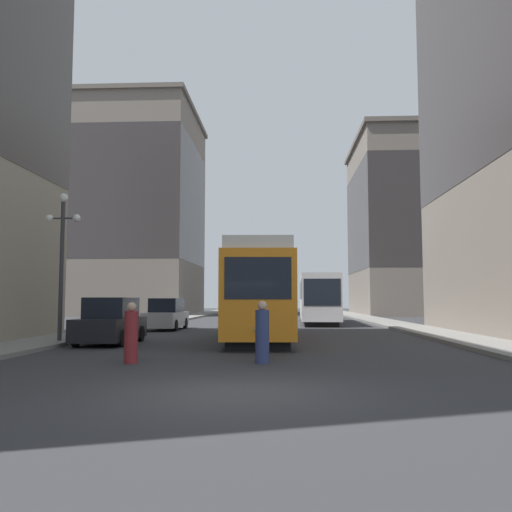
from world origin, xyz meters
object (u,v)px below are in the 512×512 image
at_px(transit_bus, 318,297).
at_px(lamp_post_left_near, 62,244).
at_px(pedestrian_crossing_far, 262,334).
at_px(parked_car_left_near, 111,322).
at_px(streetcar, 258,292).
at_px(pedestrian_crossing_near, 131,335).
at_px(parked_car_left_mid, 166,315).

height_order(transit_bus, lamp_post_left_near, lamp_post_left_near).
bearing_deg(pedestrian_crossing_far, parked_car_left_near, -117.61).
height_order(streetcar, parked_car_left_near, streetcar).
bearing_deg(transit_bus, lamp_post_left_near, -119.02).
bearing_deg(pedestrian_crossing_near, lamp_post_left_near, -84.68).
relative_size(transit_bus, pedestrian_crossing_near, 7.57).
xyz_separation_m(transit_bus, parked_car_left_mid, (-9.42, -8.82, -1.10)).
bearing_deg(pedestrian_crossing_far, transit_bus, -170.29).
xyz_separation_m(parked_car_left_mid, pedestrian_crossing_near, (2.62, -16.35, -0.07)).
relative_size(pedestrian_crossing_far, lamp_post_left_near, 0.29).
distance_m(streetcar, parked_car_left_mid, 9.20).
height_order(transit_bus, pedestrian_crossing_near, transit_bus).
xyz_separation_m(parked_car_left_near, pedestrian_crossing_near, (2.62, -6.29, -0.07)).
distance_m(transit_bus, parked_car_left_mid, 12.95).
height_order(transit_bus, parked_car_left_near, transit_bus).
height_order(parked_car_left_near, pedestrian_crossing_far, parked_car_left_near).
height_order(pedestrian_crossing_far, lamp_post_left_near, lamp_post_left_near).
bearing_deg(pedestrian_crossing_near, transit_bus, -137.17).
xyz_separation_m(transit_bus, pedestrian_crossing_far, (-3.19, -25.02, -1.15)).
xyz_separation_m(streetcar, pedestrian_crossing_far, (0.55, -9.07, -1.31)).
relative_size(pedestrian_crossing_near, pedestrian_crossing_far, 0.98).
relative_size(streetcar, parked_car_left_mid, 2.79).
bearing_deg(parked_car_left_near, pedestrian_crossing_far, -44.68).
relative_size(transit_bus, parked_car_left_near, 2.91).
distance_m(parked_car_left_mid, pedestrian_crossing_far, 17.35).
distance_m(pedestrian_crossing_near, lamp_post_left_near, 8.09).
bearing_deg(parked_car_left_mid, lamp_post_left_near, -99.63).
distance_m(streetcar, pedestrian_crossing_near, 9.80).
xyz_separation_m(pedestrian_crossing_near, pedestrian_crossing_far, (3.60, 0.15, 0.02)).
bearing_deg(parked_car_left_near, lamp_post_left_near, -169.13).
xyz_separation_m(parked_car_left_mid, pedestrian_crossing_far, (6.22, -16.20, -0.05)).
distance_m(transit_bus, pedestrian_crossing_far, 25.25).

